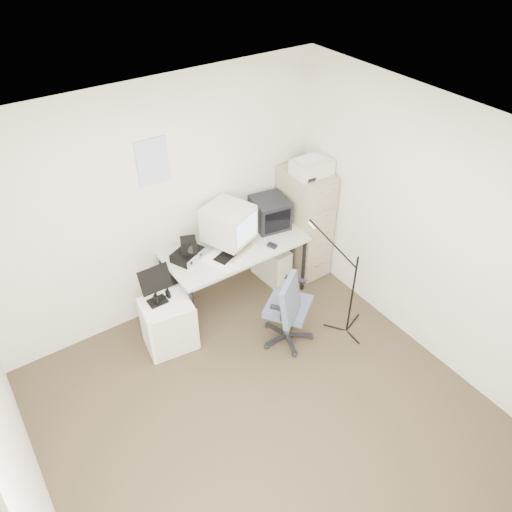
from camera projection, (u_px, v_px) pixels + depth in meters
floor at (265, 416)px, 4.44m from camera, size 3.60×3.60×0.01m
ceiling at (270, 161)px, 2.91m from camera, size 3.60×3.60×0.01m
wall_back at (160, 207)px, 4.85m from camera, size 3.60×0.02×2.50m
wall_left at (13, 439)px, 2.87m from camera, size 0.02×3.60×2.50m
wall_right at (430, 235)px, 4.48m from camera, size 0.02×3.60×2.50m
wall_calendar at (152, 161)px, 4.52m from camera, size 0.30×0.02×0.44m
filing_cabinet at (304, 222)px, 5.71m from camera, size 0.40×0.60×1.30m
printer at (312, 167)px, 5.22m from camera, size 0.42×0.30×0.16m
desk at (236, 273)px, 5.44m from camera, size 1.50×0.70×0.73m
crt_monitor at (228, 227)px, 5.09m from camera, size 0.55×0.56×0.46m
crt_tv at (270, 213)px, 5.42m from camera, size 0.42×0.44×0.33m
desk_speaker at (248, 227)px, 5.36m from camera, size 0.10×0.10×0.14m
keyboard at (239, 253)px, 5.10m from camera, size 0.45×0.30×0.02m
mouse at (272, 246)px, 5.20m from camera, size 0.09×0.12×0.03m
radio_receiver at (188, 255)px, 5.03m from camera, size 0.37×0.33×0.09m
radio_speaker at (189, 245)px, 4.95m from camera, size 0.19×0.19×0.15m
papers at (221, 260)px, 5.01m from camera, size 0.34×0.39×0.02m
pc_tower at (271, 262)px, 5.80m from camera, size 0.25×0.51×0.46m
office_chair at (288, 305)px, 4.89m from camera, size 0.75×0.75×0.94m
side_cart at (168, 324)px, 4.93m from camera, size 0.51×0.43×0.58m
music_stand at (155, 285)px, 4.63m from camera, size 0.33×0.23×0.43m
headphones at (162, 296)px, 4.75m from camera, size 0.19×0.19×0.03m
mic_stand at (354, 284)px, 4.87m from camera, size 0.02×0.02×1.28m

